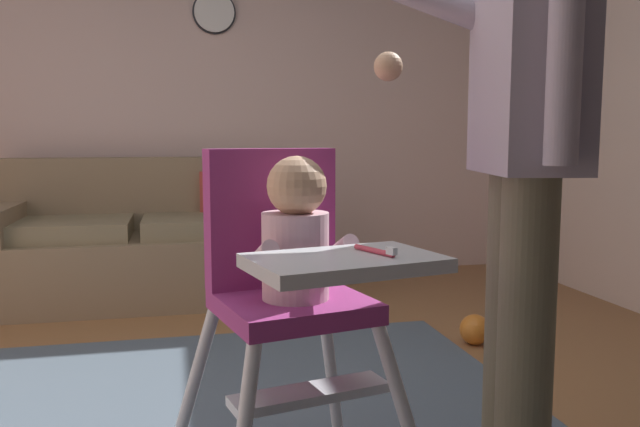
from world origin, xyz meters
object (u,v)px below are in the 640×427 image
(wall_clock, at_px, (214,12))
(adult_standing, at_px, (522,154))
(high_chair, at_px, (292,265))
(couch, at_px, (140,244))
(toy_ball, at_px, (475,329))

(wall_clock, bearing_deg, adult_standing, -79.58)
(high_chair, height_order, wall_clock, wall_clock)
(couch, relative_size, wall_clock, 5.90)
(toy_ball, bearing_deg, wall_clock, 121.47)
(adult_standing, bearing_deg, toy_ball, -99.73)
(high_chair, bearing_deg, wall_clock, 167.49)
(adult_standing, relative_size, toy_ball, 11.38)
(toy_ball, xyz_separation_m, wall_clock, (-1.10, 1.79, 1.76))
(adult_standing, height_order, toy_ball, adult_standing)
(high_chair, bearing_deg, couch, 179.17)
(high_chair, xyz_separation_m, wall_clock, (-0.00, 2.95, 1.18))
(toy_ball, relative_size, wall_clock, 0.50)
(adult_standing, distance_m, wall_clock, 3.26)
(high_chair, distance_m, wall_clock, 3.18)
(high_chair, height_order, adult_standing, adult_standing)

